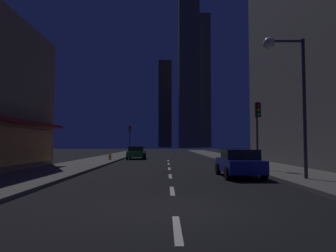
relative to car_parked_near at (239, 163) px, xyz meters
name	(u,v)px	position (x,y,z in m)	size (l,w,h in m)	color
ground_plane	(168,158)	(-3.60, 23.99, -0.79)	(78.00, 136.00, 0.10)	black
sidewalk_right	(222,157)	(3.40, 23.99, -0.67)	(4.00, 76.00, 0.15)	#605E59
sidewalk_left	(113,157)	(-10.60, 23.99, -0.67)	(4.00, 76.00, 0.15)	#605E59
lane_marking_center	(170,172)	(-3.60, 2.99, -0.73)	(0.16, 28.20, 0.01)	silver
skyscraper_distant_tall	(165,104)	(-4.25, 135.42, 19.98)	(6.18, 8.71, 41.43)	#3A372B
skyscraper_distant_mid	(189,72)	(6.15, 119.07, 32.09)	(8.68, 8.26, 65.65)	brown
skyscraper_distant_short	(203,81)	(14.44, 138.57, 32.31)	(7.14, 6.80, 66.10)	#514D3C
car_parked_near	(239,163)	(0.00, 0.00, 0.00)	(1.98, 4.24, 1.45)	navy
car_parked_far	(136,152)	(-7.20, 19.62, 0.00)	(1.98, 4.24, 1.45)	#1E722D
fire_hydrant_far_left	(110,156)	(-9.50, 15.54, -0.29)	(0.42, 0.30, 0.65)	gold
traffic_light_near_right	(258,120)	(1.90, 3.09, 2.45)	(0.32, 0.48, 4.20)	#2D2D2D
traffic_light_far_left	(130,134)	(-9.10, 29.40, 2.45)	(0.32, 0.48, 4.20)	#2D2D2D
street_lamp_right	(286,72)	(1.78, -2.01, 4.33)	(1.96, 0.56, 6.58)	#38383D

